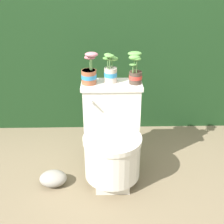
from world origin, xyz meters
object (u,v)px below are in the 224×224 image
object	(u,v)px
potted_plant_middle	(135,71)
potted_plant_left	(89,72)
toilet	(112,139)
garden_stone	(53,178)
potted_plant_midleft	(110,70)

from	to	relation	value
potted_plant_middle	potted_plant_left	bearing A→B (deg)	179.33
toilet	garden_stone	xyz separation A→B (m)	(-0.43, -0.11, -0.26)
potted_plant_middle	garden_stone	xyz separation A→B (m)	(-0.60, -0.25, -0.74)
garden_stone	toilet	bearing A→B (deg)	14.24
toilet	potted_plant_middle	bearing A→B (deg)	40.54
potted_plant_left	potted_plant_middle	size ratio (longest dim) A/B	1.00
toilet	potted_plant_midleft	xyz separation A→B (m)	(-0.01, 0.17, 0.47)
potted_plant_midleft	garden_stone	world-z (taller)	potted_plant_midleft
toilet	garden_stone	size ratio (longest dim) A/B	3.51
potted_plant_midleft	potted_plant_middle	world-z (taller)	potted_plant_middle
toilet	potted_plant_midleft	size ratio (longest dim) A/B	3.19
toilet	potted_plant_left	size ratio (longest dim) A/B	3.03
toilet	potted_plant_left	xyz separation A→B (m)	(-0.16, 0.15, 0.46)
potted_plant_left	garden_stone	distance (m)	0.82
potted_plant_midleft	potted_plant_middle	size ratio (longest dim) A/B	0.95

